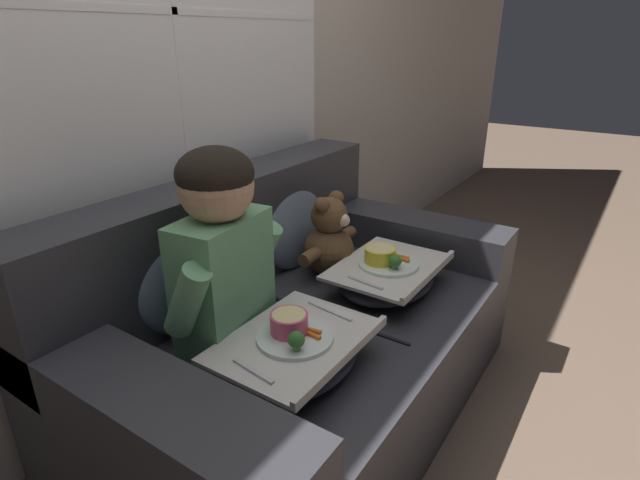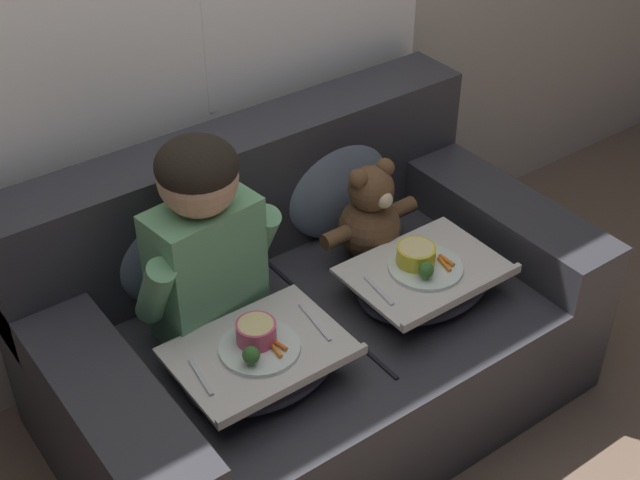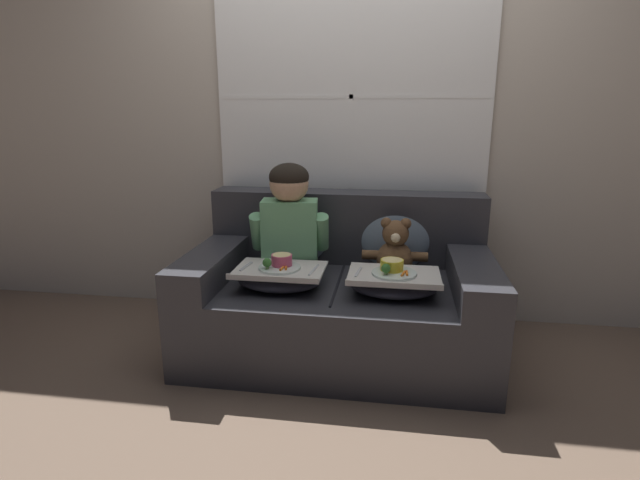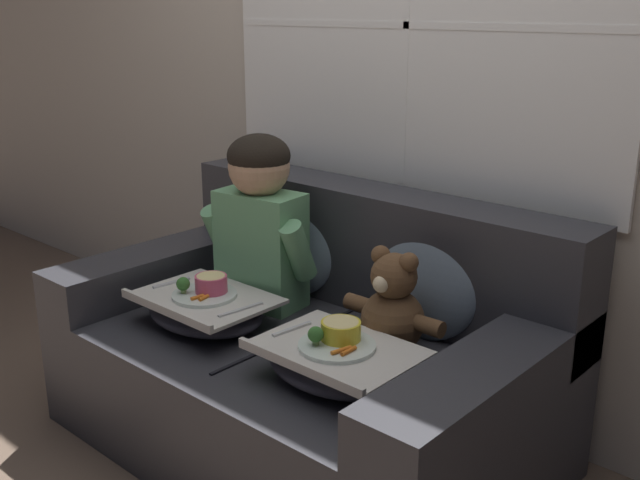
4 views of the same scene
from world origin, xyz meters
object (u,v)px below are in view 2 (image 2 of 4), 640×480
throw_pillow_behind_teddy (334,176)px  child_figure (203,230)px  lap_tray_teddy (424,280)px  teddy_bear (371,218)px  lap_tray_child (260,361)px  throw_pillow_behind_child (174,239)px  couch (303,322)px

throw_pillow_behind_teddy → child_figure: child_figure is taller
throw_pillow_behind_teddy → lap_tray_teddy: 0.47m
teddy_bear → lap_tray_child: size_ratio=0.78×
throw_pillow_behind_child → lap_tray_teddy: 0.75m
child_figure → teddy_bear: (0.58, -0.00, -0.20)m
lap_tray_teddy → throw_pillow_behind_child: bearing=142.2°
throw_pillow_behind_child → lap_tray_teddy: (0.58, -0.45, -0.14)m
teddy_bear → lap_tray_child: 0.64m
child_figure → lap_tray_child: size_ratio=1.34×
throw_pillow_behind_child → child_figure: child_figure is taller
teddy_bear → couch: bearing=-172.4°
throw_pillow_behind_teddy → lap_tray_child: bearing=-142.2°
child_figure → throw_pillow_behind_child: bearing=90.0°
teddy_bear → lap_tray_teddy: (-0.00, -0.26, -0.08)m
throw_pillow_behind_child → couch: bearing=-38.6°
teddy_bear → lap_tray_child: (-0.58, -0.26, -0.08)m
couch → lap_tray_teddy: (0.29, -0.22, 0.17)m
throw_pillow_behind_child → throw_pillow_behind_teddy: 0.58m
couch → lap_tray_teddy: size_ratio=3.52×
couch → child_figure: 0.54m
throw_pillow_behind_child → lap_tray_child: size_ratio=0.94×
throw_pillow_behind_teddy → child_figure: bearing=-161.9°
throw_pillow_behind_teddy → lap_tray_child: throw_pillow_behind_teddy is taller
throw_pillow_behind_teddy → teddy_bear: throw_pillow_behind_teddy is taller
teddy_bear → lap_tray_child: bearing=-156.1°
throw_pillow_behind_teddy → lap_tray_child: size_ratio=0.95×
couch → throw_pillow_behind_child: 0.48m
lap_tray_child → lap_tray_teddy: lap_tray_child is taller
throw_pillow_behind_child → lap_tray_child: 0.47m
lap_tray_child → child_figure: bearing=90.0°
throw_pillow_behind_teddy → child_figure: size_ratio=0.71×
lap_tray_child → teddy_bear: bearing=23.9°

